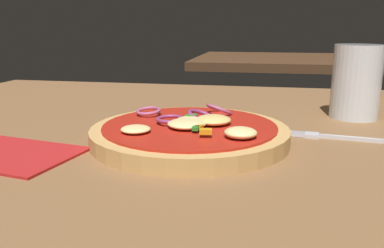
# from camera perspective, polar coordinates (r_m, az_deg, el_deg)

# --- Properties ---
(dining_table) EXTENTS (1.24, 1.00, 0.04)m
(dining_table) POSITION_cam_1_polar(r_m,az_deg,el_deg) (0.52, 2.87, -4.62)
(dining_table) COLOR brown
(dining_table) RESTS_ON ground
(pizza) EXTENTS (0.26, 0.26, 0.04)m
(pizza) POSITION_cam_1_polar(r_m,az_deg,el_deg) (0.51, -0.35, -1.35)
(pizza) COLOR tan
(pizza) RESTS_ON dining_table
(fork) EXTENTS (0.17, 0.04, 0.01)m
(fork) POSITION_cam_1_polar(r_m,az_deg,el_deg) (0.57, 20.25, -1.82)
(fork) COLOR silver
(fork) RESTS_ON dining_table
(beer_glass) EXTENTS (0.08, 0.08, 0.12)m
(beer_glass) POSITION_cam_1_polar(r_m,az_deg,el_deg) (0.70, 22.28, 4.97)
(beer_glass) COLOR silver
(beer_glass) RESTS_ON dining_table
(napkin) EXTENTS (0.17, 0.13, 0.00)m
(napkin) POSITION_cam_1_polar(r_m,az_deg,el_deg) (0.51, -24.35, -3.95)
(napkin) COLOR #B21E1E
(napkin) RESTS_ON dining_table
(background_table) EXTENTS (0.82, 0.67, 0.04)m
(background_table) POSITION_cam_1_polar(r_m,az_deg,el_deg) (1.93, 13.18, 8.69)
(background_table) COLOR #4C301C
(background_table) RESTS_ON ground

